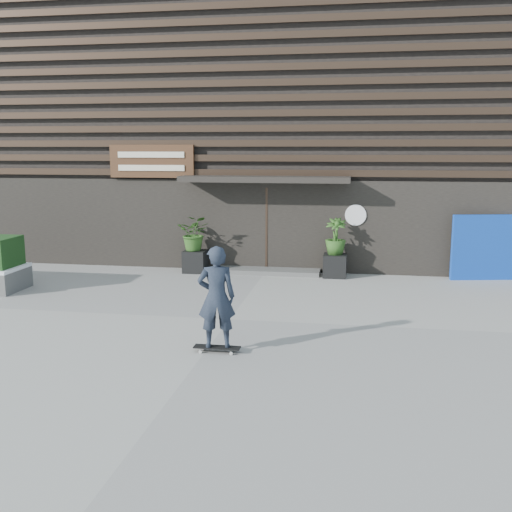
% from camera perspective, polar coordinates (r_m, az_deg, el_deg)
% --- Properties ---
extents(ground, '(80.00, 80.00, 0.00)m').
position_cam_1_polar(ground, '(11.96, -2.52, -6.03)').
color(ground, '#9A9892').
rests_on(ground, ground).
extents(entrance_step, '(3.00, 0.80, 0.12)m').
position_cam_1_polar(entrance_step, '(16.34, 0.85, -1.41)').
color(entrance_step, '#4F4F4C').
rests_on(entrance_step, ground).
extents(planter_pot_left, '(0.60, 0.60, 0.60)m').
position_cam_1_polar(planter_pot_left, '(16.50, -5.80, -0.50)').
color(planter_pot_left, black).
rests_on(planter_pot_left, ground).
extents(bamboo_left, '(0.86, 0.75, 0.96)m').
position_cam_1_polar(bamboo_left, '(16.37, -5.84, 2.18)').
color(bamboo_left, '#2D591E').
rests_on(bamboo_left, planter_pot_left).
extents(planter_pot_right, '(0.60, 0.60, 0.60)m').
position_cam_1_polar(planter_pot_right, '(15.93, 7.51, -0.92)').
color(planter_pot_right, black).
rests_on(planter_pot_right, ground).
extents(bamboo_right, '(0.54, 0.54, 0.96)m').
position_cam_1_polar(bamboo_right, '(15.80, 7.57, 1.86)').
color(bamboo_right, '#2D591E').
rests_on(bamboo_right, planter_pot_right).
extents(blue_tarp, '(1.79, 0.48, 1.69)m').
position_cam_1_polar(blue_tarp, '(16.46, 21.07, 0.76)').
color(blue_tarp, '#0C37A6').
rests_on(blue_tarp, ground).
extents(building, '(18.00, 11.00, 8.00)m').
position_cam_1_polar(building, '(21.34, 3.11, 11.88)').
color(building, black).
rests_on(building, ground).
extents(skateboarder, '(0.78, 0.54, 1.79)m').
position_cam_1_polar(skateboarder, '(9.84, -3.78, -3.95)').
color(skateboarder, black).
rests_on(skateboarder, ground).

